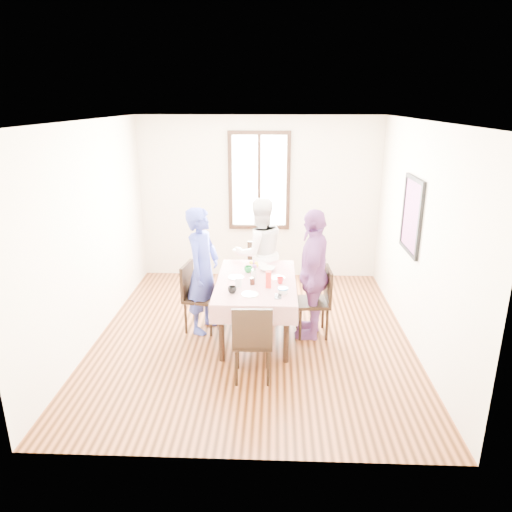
# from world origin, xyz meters

# --- Properties ---
(ground) EXTENTS (4.50, 4.50, 0.00)m
(ground) POSITION_xyz_m (0.00, 0.00, 0.00)
(ground) COLOR black
(ground) RESTS_ON ground
(back_wall) EXTENTS (4.00, 0.00, 4.00)m
(back_wall) POSITION_xyz_m (0.00, 2.25, 1.35)
(back_wall) COLOR beige
(back_wall) RESTS_ON ground
(right_wall) EXTENTS (0.00, 4.50, 4.50)m
(right_wall) POSITION_xyz_m (2.00, 0.00, 1.35)
(right_wall) COLOR beige
(right_wall) RESTS_ON ground
(window_frame) EXTENTS (1.02, 0.06, 1.62)m
(window_frame) POSITION_xyz_m (0.00, 2.23, 1.65)
(window_frame) COLOR black
(window_frame) RESTS_ON back_wall
(window_pane) EXTENTS (0.90, 0.02, 1.50)m
(window_pane) POSITION_xyz_m (0.00, 2.24, 1.65)
(window_pane) COLOR white
(window_pane) RESTS_ON back_wall
(art_poster) EXTENTS (0.04, 0.76, 0.96)m
(art_poster) POSITION_xyz_m (1.98, 0.30, 1.55)
(art_poster) COLOR red
(art_poster) RESTS_ON right_wall
(dining_table) EXTENTS (0.87, 1.45, 0.75)m
(dining_table) POSITION_xyz_m (0.04, 0.02, 0.38)
(dining_table) COLOR black
(dining_table) RESTS_ON ground
(tablecloth) EXTENTS (0.99, 1.57, 0.01)m
(tablecloth) POSITION_xyz_m (0.04, 0.02, 0.76)
(tablecloth) COLOR #61040C
(tablecloth) RESTS_ON dining_table
(chair_left) EXTENTS (0.48, 0.48, 0.91)m
(chair_left) POSITION_xyz_m (-0.69, 0.15, 0.46)
(chair_left) COLOR black
(chair_left) RESTS_ON ground
(chair_right) EXTENTS (0.44, 0.44, 0.91)m
(chair_right) POSITION_xyz_m (0.76, 0.06, 0.46)
(chair_right) COLOR black
(chair_right) RESTS_ON ground
(chair_far) EXTENTS (0.48, 0.48, 0.91)m
(chair_far) POSITION_xyz_m (0.04, 1.01, 0.46)
(chair_far) COLOR black
(chair_far) RESTS_ON ground
(chair_near) EXTENTS (0.43, 0.43, 0.91)m
(chair_near) POSITION_xyz_m (0.04, -0.98, 0.46)
(chair_near) COLOR black
(chair_near) RESTS_ON ground
(person_left) EXTENTS (0.56, 0.69, 1.66)m
(person_left) POSITION_xyz_m (-0.67, 0.15, 0.83)
(person_left) COLOR #323C98
(person_left) RESTS_ON ground
(person_far) EXTENTS (0.96, 0.86, 1.62)m
(person_far) POSITION_xyz_m (0.04, 0.99, 0.81)
(person_far) COLOR white
(person_far) RESTS_ON ground
(person_right) EXTENTS (0.56, 1.04, 1.68)m
(person_right) POSITION_xyz_m (0.75, 0.06, 0.84)
(person_right) COLOR #783F7F
(person_right) RESTS_ON ground
(mug_black) EXTENTS (0.12, 0.12, 0.08)m
(mug_black) POSITION_xyz_m (-0.23, -0.41, 0.80)
(mug_black) COLOR black
(mug_black) RESTS_ON tablecloth
(mug_flag) EXTENTS (0.11, 0.11, 0.08)m
(mug_flag) POSITION_xyz_m (0.34, -0.08, 0.80)
(mug_flag) COLOR red
(mug_flag) RESTS_ON tablecloth
(mug_green) EXTENTS (0.11, 0.11, 0.08)m
(mug_green) POSITION_xyz_m (-0.08, 0.30, 0.80)
(mug_green) COLOR #0C7226
(mug_green) RESTS_ON tablecloth
(serving_bowl) EXTENTS (0.24, 0.24, 0.05)m
(serving_bowl) POSITION_xyz_m (0.17, 0.36, 0.79)
(serving_bowl) COLOR white
(serving_bowl) RESTS_ON tablecloth
(juice_carton) EXTENTS (0.07, 0.07, 0.20)m
(juice_carton) POSITION_xyz_m (0.20, -0.22, 0.86)
(juice_carton) COLOR red
(juice_carton) RESTS_ON tablecloth
(butter_tub) EXTENTS (0.11, 0.11, 0.05)m
(butter_tub) POSITION_xyz_m (0.37, -0.39, 0.79)
(butter_tub) COLOR white
(butter_tub) RESTS_ON tablecloth
(jam_jar) EXTENTS (0.06, 0.06, 0.09)m
(jam_jar) POSITION_xyz_m (-0.00, -0.13, 0.80)
(jam_jar) COLOR black
(jam_jar) RESTS_ON tablecloth
(drinking_glass) EXTENTS (0.08, 0.08, 0.11)m
(drinking_glass) POSITION_xyz_m (-0.17, -0.19, 0.82)
(drinking_glass) COLOR silver
(drinking_glass) RESTS_ON tablecloth
(smartphone) EXTENTS (0.08, 0.16, 0.01)m
(smartphone) POSITION_xyz_m (0.31, -0.50, 0.77)
(smartphone) COLOR black
(smartphone) RESTS_ON tablecloth
(flower_vase) EXTENTS (0.06, 0.06, 0.13)m
(flower_vase) POSITION_xyz_m (0.01, 0.05, 0.82)
(flower_vase) COLOR silver
(flower_vase) RESTS_ON tablecloth
(plate_left) EXTENTS (0.20, 0.20, 0.01)m
(plate_left) POSITION_xyz_m (-0.22, 0.09, 0.77)
(plate_left) COLOR white
(plate_left) RESTS_ON tablecloth
(plate_right) EXTENTS (0.20, 0.20, 0.01)m
(plate_right) POSITION_xyz_m (0.30, 0.10, 0.77)
(plate_right) COLOR white
(plate_right) RESTS_ON tablecloth
(plate_far) EXTENTS (0.20, 0.20, 0.01)m
(plate_far) POSITION_xyz_m (0.06, 0.59, 0.77)
(plate_far) COLOR white
(plate_far) RESTS_ON tablecloth
(plate_near) EXTENTS (0.20, 0.20, 0.01)m
(plate_near) POSITION_xyz_m (-0.01, -0.46, 0.77)
(plate_near) COLOR white
(plate_near) RESTS_ON tablecloth
(butter_lid) EXTENTS (0.12, 0.12, 0.01)m
(butter_lid) POSITION_xyz_m (0.37, -0.39, 0.82)
(butter_lid) COLOR blue
(butter_lid) RESTS_ON butter_tub
(flower_bunch) EXTENTS (0.09, 0.09, 0.10)m
(flower_bunch) POSITION_xyz_m (0.01, 0.05, 0.94)
(flower_bunch) COLOR yellow
(flower_bunch) RESTS_ON flower_vase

